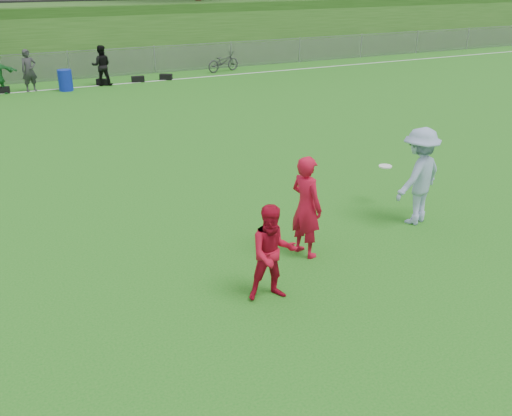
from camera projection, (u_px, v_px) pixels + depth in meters
ground at (268, 279)px, 9.42m from camera, size 120.00×120.00×0.00m
sideline_far at (78, 87)px, 24.34m from camera, size 60.00×0.10×0.01m
fence at (69, 65)px, 25.75m from camera, size 58.00×0.06×1.30m
berm at (38, 25)px, 34.54m from camera, size 120.00×18.00×3.00m
spectator_row at (2, 72)px, 22.87m from camera, size 8.66×0.82×1.69m
gear_bags at (105, 82)px, 24.85m from camera, size 7.51×0.56×0.26m
player_red_left at (306, 207)px, 9.89m from camera, size 0.59×0.76×1.83m
player_red_center at (273, 253)px, 8.60m from camera, size 0.86×0.73×1.55m
player_blue at (419, 176)px, 11.17m from camera, size 1.42×1.09×1.94m
frisbee at (385, 166)px, 12.11m from camera, size 0.28×0.28×0.03m
recycling_bin at (65, 80)px, 23.55m from camera, size 0.65×0.65×0.86m
bicycle at (223, 62)px, 27.84m from camera, size 1.92×1.10×0.95m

